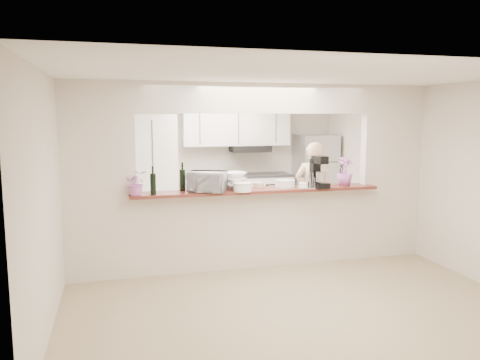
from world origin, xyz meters
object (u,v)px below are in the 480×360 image
object	(u,v)px
refrigerator	(315,177)
person	(314,194)
stand_mixer	(319,173)
toaster_oven	(207,182)

from	to	relation	value
refrigerator	person	distance (m)	2.04
refrigerator	stand_mixer	distance (m)	3.06
refrigerator	person	bearing A→B (deg)	-114.68
toaster_oven	person	world-z (taller)	person
person	refrigerator	bearing A→B (deg)	-81.92
refrigerator	stand_mixer	size ratio (longest dim) A/B	3.87
refrigerator	toaster_oven	xyz separation A→B (m)	(-2.75, -2.75, 0.37)
toaster_oven	person	distance (m)	2.14
refrigerator	person	size ratio (longest dim) A/B	1.03
stand_mixer	person	size ratio (longest dim) A/B	0.27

